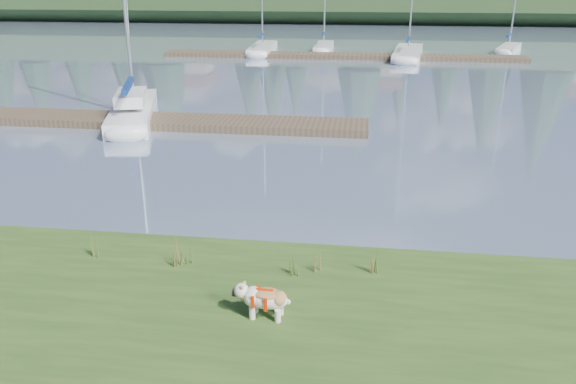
# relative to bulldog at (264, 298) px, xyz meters

# --- Properties ---
(ground) EXTENTS (200.00, 200.00, 0.00)m
(ground) POSITION_rel_bulldog_xyz_m (-2.34, 34.23, -0.69)
(ground) COLOR #788AA5
(ground) RESTS_ON ground
(ridge) EXTENTS (200.00, 20.00, 5.00)m
(ridge) POSITION_rel_bulldog_xyz_m (-2.34, 77.23, 1.81)
(ridge) COLOR #1D3117
(ridge) RESTS_ON ground
(bulldog) EXTENTS (0.92, 0.43, 0.55)m
(bulldog) POSITION_rel_bulldog_xyz_m (0.00, 0.00, 0.00)
(bulldog) COLOR silver
(bulldog) RESTS_ON bank
(sailboat_main) EXTENTS (3.86, 8.01, 11.48)m
(sailboat_main) POSITION_rel_bulldog_xyz_m (-8.18, 14.75, -0.27)
(sailboat_main) COLOR white
(sailboat_main) RESTS_ON ground
(dock_near) EXTENTS (16.00, 2.00, 0.30)m
(dock_near) POSITION_rel_bulldog_xyz_m (-6.34, 13.23, -0.54)
(dock_near) COLOR #4C3D2C
(dock_near) RESTS_ON ground
(dock_far) EXTENTS (26.00, 2.20, 0.30)m
(dock_far) POSITION_rel_bulldog_xyz_m (-0.34, 34.23, -0.54)
(dock_far) COLOR #4C3D2C
(dock_far) RESTS_ON ground
(sailboat_bg_1) EXTENTS (2.05, 8.18, 12.07)m
(sailboat_bg_1) POSITION_rel_bulldog_xyz_m (-6.63, 37.41, -0.37)
(sailboat_bg_1) COLOR white
(sailboat_bg_1) RESTS_ON ground
(sailboat_bg_2) EXTENTS (1.32, 6.41, 9.80)m
(sailboat_bg_2) POSITION_rel_bulldog_xyz_m (-1.91, 38.71, -0.36)
(sailboat_bg_2) COLOR white
(sailboat_bg_2) RESTS_ON ground
(sailboat_bg_3) EXTENTS (2.87, 9.52, 13.62)m
(sailboat_bg_3) POSITION_rel_bulldog_xyz_m (4.61, 36.22, -0.37)
(sailboat_bg_3) COLOR white
(sailboat_bg_3) RESTS_ON ground
(sailboat_bg_4) EXTENTS (3.21, 6.12, 9.19)m
(sailboat_bg_4) POSITION_rel_bulldog_xyz_m (12.60, 39.40, -0.36)
(sailboat_bg_4) COLOR white
(sailboat_bg_4) RESTS_ON ground
(weed_0) EXTENTS (0.17, 0.14, 0.71)m
(weed_0) POSITION_rel_bulldog_xyz_m (-1.97, 1.45, -0.05)
(weed_0) COLOR #475B23
(weed_0) RESTS_ON bank
(weed_1) EXTENTS (0.17, 0.14, 0.41)m
(weed_1) POSITION_rel_bulldog_xyz_m (-1.77, 1.54, -0.17)
(weed_1) COLOR #475B23
(weed_1) RESTS_ON bank
(weed_2) EXTENTS (0.17, 0.14, 0.55)m
(weed_2) POSITION_rel_bulldog_xyz_m (0.67, 1.62, -0.11)
(weed_2) COLOR #475B23
(weed_2) RESTS_ON bank
(weed_3) EXTENTS (0.17, 0.14, 0.61)m
(weed_3) POSITION_rel_bulldog_xyz_m (-3.66, 1.65, -0.09)
(weed_3) COLOR #475B23
(weed_3) RESTS_ON bank
(weed_4) EXTENTS (0.17, 0.14, 0.50)m
(weed_4) POSITION_rel_bulldog_xyz_m (0.31, 1.43, -0.14)
(weed_4) COLOR #475B23
(weed_4) RESTS_ON bank
(weed_5) EXTENTS (0.17, 0.14, 0.57)m
(weed_5) POSITION_rel_bulldog_xyz_m (1.76, 1.70, -0.11)
(weed_5) COLOR #475B23
(weed_5) RESTS_ON bank
(mud_lip) EXTENTS (60.00, 0.50, 0.14)m
(mud_lip) POSITION_rel_bulldog_xyz_m (-2.34, 2.63, -0.62)
(mud_lip) COLOR #33281C
(mud_lip) RESTS_ON ground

